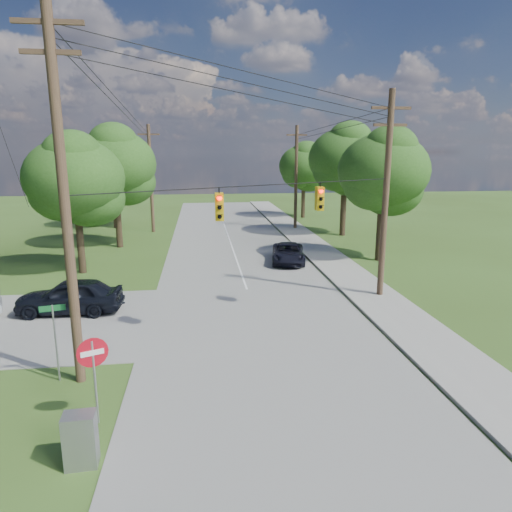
{
  "coord_description": "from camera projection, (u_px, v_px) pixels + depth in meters",
  "views": [
    {
      "loc": [
        -0.46,
        -14.23,
        7.51
      ],
      "look_at": [
        1.9,
        5.0,
        3.08
      ],
      "focal_mm": 32.0,
      "sensor_mm": 36.0,
      "label": 1
    }
  ],
  "objects": [
    {
      "name": "ground",
      "position": [
        219.0,
        378.0,
        15.49
      ],
      "size": [
        140.0,
        140.0,
        0.0
      ],
      "primitive_type": "plane",
      "color": "#334E1A",
      "rests_on": "ground"
    },
    {
      "name": "main_road",
      "position": [
        258.0,
        322.0,
        20.56
      ],
      "size": [
        10.0,
        100.0,
        0.03
      ],
      "primitive_type": "cube",
      "color": "gray",
      "rests_on": "ground"
    },
    {
      "name": "sidewalk_east",
      "position": [
        400.0,
        315.0,
        21.35
      ],
      "size": [
        2.6,
        100.0,
        0.12
      ],
      "primitive_type": "cube",
      "color": "gray",
      "rests_on": "ground"
    },
    {
      "name": "pole_sw",
      "position": [
        64.0,
        195.0,
        13.95
      ],
      "size": [
        2.0,
        0.32,
        12.0
      ],
      "color": "#4F3A28",
      "rests_on": "ground"
    },
    {
      "name": "pole_ne",
      "position": [
        386.0,
        193.0,
        23.07
      ],
      "size": [
        2.0,
        0.32,
        10.5
      ],
      "color": "#4F3A28",
      "rests_on": "ground"
    },
    {
      "name": "pole_north_e",
      "position": [
        296.0,
        177.0,
        44.43
      ],
      "size": [
        2.0,
        0.32,
        10.0
      ],
      "color": "#4F3A28",
      "rests_on": "ground"
    },
    {
      "name": "pole_north_w",
      "position": [
        151.0,
        178.0,
        42.79
      ],
      "size": [
        2.0,
        0.32,
        10.0
      ],
      "color": "#4F3A28",
      "rests_on": "ground"
    },
    {
      "name": "power_lines",
      "position": [
        234.0,
        121.0,
        24.8
      ],
      "size": [
        13.93,
        29.62,
        4.93
      ],
      "color": "black",
      "rests_on": "ground"
    },
    {
      "name": "traffic_signals",
      "position": [
        273.0,
        202.0,
        18.86
      ],
      "size": [
        4.91,
        3.27,
        1.05
      ],
      "color": "#C5A00B",
      "rests_on": "ground"
    },
    {
      "name": "tree_w_near",
      "position": [
        75.0,
        179.0,
        27.74
      ],
      "size": [
        6.0,
        6.0,
        8.4
      ],
      "color": "#3D2F1E",
      "rests_on": "ground"
    },
    {
      "name": "tree_w_mid",
      "position": [
        115.0,
        164.0,
        35.45
      ],
      "size": [
        6.4,
        6.4,
        9.22
      ],
      "color": "#3D2F1E",
      "rests_on": "ground"
    },
    {
      "name": "tree_w_far",
      "position": [
        112.0,
        165.0,
        44.96
      ],
      "size": [
        6.0,
        6.0,
        8.73
      ],
      "color": "#3D2F1E",
      "rests_on": "ground"
    },
    {
      "name": "tree_e_near",
      "position": [
        384.0,
        171.0,
        31.01
      ],
      "size": [
        6.2,
        6.2,
        8.81
      ],
      "color": "#3D2F1E",
      "rests_on": "ground"
    },
    {
      "name": "tree_e_mid",
      "position": [
        345.0,
        159.0,
        40.6
      ],
      "size": [
        6.6,
        6.6,
        9.64
      ],
      "color": "#3D2F1E",
      "rests_on": "ground"
    },
    {
      "name": "tree_e_far",
      "position": [
        304.0,
        166.0,
        52.31
      ],
      "size": [
        5.8,
        5.8,
        8.32
      ],
      "color": "#3D2F1E",
      "rests_on": "ground"
    },
    {
      "name": "car_cross_dark",
      "position": [
        70.0,
        296.0,
        21.55
      ],
      "size": [
        4.92,
        2.15,
        1.65
      ],
      "primitive_type": "imported",
      "rotation": [
        0.0,
        0.0,
        -1.61
      ],
      "color": "black",
      "rests_on": "cross_road"
    },
    {
      "name": "car_main_north",
      "position": [
        288.0,
        253.0,
        31.51
      ],
      "size": [
        2.92,
        5.01,
        1.31
      ],
      "primitive_type": "imported",
      "rotation": [
        0.0,
        0.0,
        -0.17
      ],
      "color": "black",
      "rests_on": "main_road"
    },
    {
      "name": "control_cabinet",
      "position": [
        81.0,
        440.0,
        11.05
      ],
      "size": [
        0.8,
        0.6,
        1.38
      ],
      "primitive_type": "cube",
      "rotation": [
        0.0,
        0.0,
        0.06
      ],
      "color": "gray",
      "rests_on": "ground"
    },
    {
      "name": "do_not_enter_sign",
      "position": [
        93.0,
        362.0,
        12.54
      ],
      "size": [
        0.8,
        0.37,
        2.58
      ],
      "rotation": [
        0.0,
        0.0,
        0.41
      ],
      "color": "gray",
      "rests_on": "ground"
    },
    {
      "name": "street_name_sign",
      "position": [
        55.0,
        333.0,
        14.96
      ],
      "size": [
        0.79,
        0.22,
        2.67
      ],
      "rotation": [
        0.0,
        0.0,
        0.23
      ],
      "color": "gray",
      "rests_on": "ground"
    }
  ]
}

